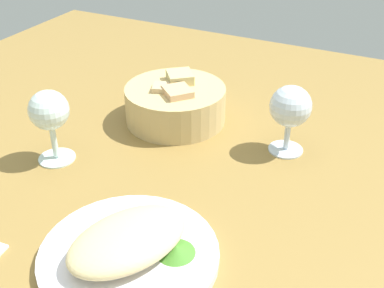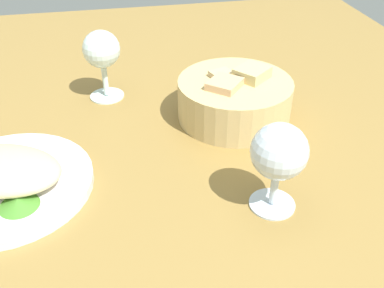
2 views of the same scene
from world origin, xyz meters
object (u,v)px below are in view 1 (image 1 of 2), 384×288
Objects in this scene: plate at (129,255)px; wine_glass_near at (290,109)px; bread_basket at (176,103)px; wine_glass_far at (49,114)px.

wine_glass_near reaches higher than plate.
wine_glass_far is at bearing 150.90° from bread_basket.
plate is 1.84× the size of wine_glass_far.
wine_glass_far is at bearing 58.80° from plate.
plate is 1.91× the size of wine_glass_near.
bread_basket is 1.50× the size of wine_glass_far.
plate is 37.71cm from bread_basket.
wine_glass_near is 39.60cm from wine_glass_far.
wine_glass_far is (-20.03, 34.15, 0.49)cm from wine_glass_near.
wine_glass_near is (34.50, -10.27, 7.43)cm from plate.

